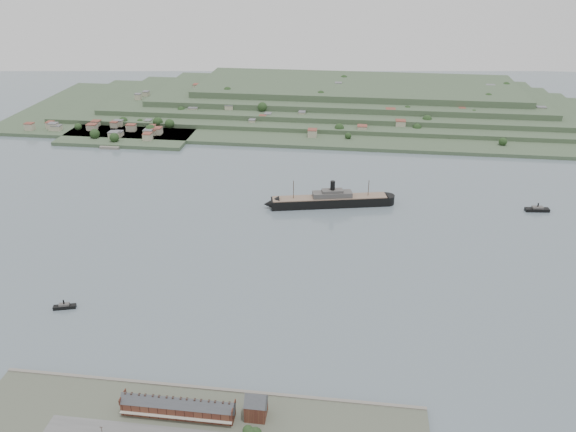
# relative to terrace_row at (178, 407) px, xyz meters

# --- Properties ---
(ground) EXTENTS (1400.00, 1400.00, 0.00)m
(ground) POSITION_rel_terrace_row_xyz_m (10.00, 168.02, -6.84)
(ground) COLOR slate
(ground) RESTS_ON ground
(terrace_row) EXTENTS (55.60, 9.80, 11.07)m
(terrace_row) POSITION_rel_terrace_row_xyz_m (0.00, 0.00, 0.00)
(terrace_row) COLOR #4E251B
(terrace_row) RESTS_ON ground
(gabled_building) EXTENTS (10.40, 10.18, 14.09)m
(gabled_building) POSITION_rel_terrace_row_xyz_m (37.50, 4.02, 1.34)
(gabled_building) COLOR #4E251B
(gabled_building) RESTS_ON ground
(far_peninsula) EXTENTS (760.00, 309.00, 30.00)m
(far_peninsula) POSITION_rel_terrace_row_xyz_m (37.91, 561.12, 5.04)
(far_peninsula) COLOR #364C33
(far_peninsula) RESTS_ON ground
(steamship) EXTENTS (114.30, 37.30, 27.73)m
(steamship) POSITION_rel_terrace_row_xyz_m (55.06, 252.18, -1.72)
(steamship) COLOR black
(steamship) RESTS_ON ground
(tugboat) EXTENTS (14.31, 7.37, 6.22)m
(tugboat) POSITION_rel_terrace_row_xyz_m (-98.80, 78.50, -5.32)
(tugboat) COLOR black
(tugboat) RESTS_ON ground
(ferry_west) EXTENTS (18.10, 8.63, 6.55)m
(ferry_west) POSITION_rel_terrace_row_xyz_m (-225.94, 393.02, -5.26)
(ferry_west) COLOR black
(ferry_west) RESTS_ON ground
(ferry_east) EXTENTS (20.63, 7.63, 7.56)m
(ferry_east) POSITION_rel_terrace_row_xyz_m (235.32, 264.43, -5.02)
(ferry_east) COLOR black
(ferry_east) RESTS_ON ground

